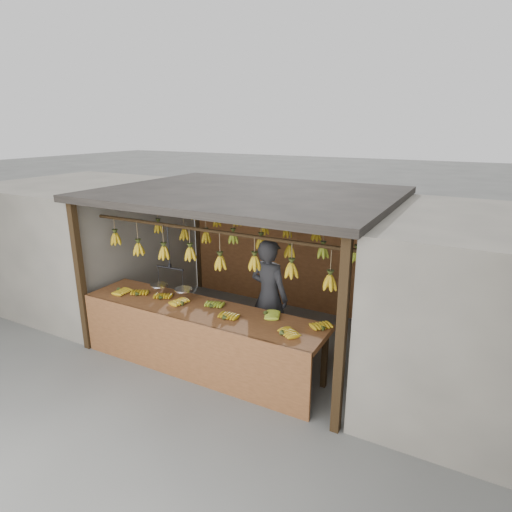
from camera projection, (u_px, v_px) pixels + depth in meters
The scene contains 9 objects.
ground at pixel (247, 336), 7.05m from camera, with size 80.00×80.00×0.00m, color #5B5B57.
stall at pixel (257, 215), 6.74m from camera, with size 4.30×3.30×2.40m.
neighbor_left at pixel (87, 242), 8.34m from camera, with size 3.00×3.00×2.30m, color slate.
neighbor_right at pixel (510, 317), 5.07m from camera, with size 3.00×3.00×2.30m, color slate.
counter at pixel (196, 325), 5.85m from camera, with size 3.70×0.82×0.96m.
hanging_bananas at pixel (246, 241), 6.57m from camera, with size 3.63×2.26×0.39m.
balance_scale at pixel (171, 284), 6.19m from camera, with size 0.67×0.27×0.94m.
vendor at pixel (269, 296), 6.37m from camera, with size 0.65×0.42×1.77m, color #262628.
bag_bundles at pixel (390, 275), 7.01m from camera, with size 0.08×0.26×1.17m.
Camera 1 is at (3.14, -5.51, 3.33)m, focal length 30.00 mm.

